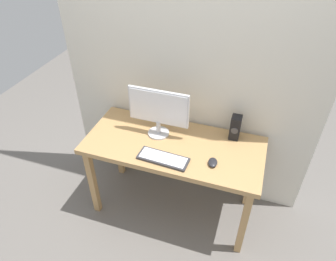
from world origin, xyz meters
name	(u,v)px	position (x,y,z in m)	size (l,w,h in m)	color
ground_plane	(173,205)	(0.00, 0.00, 0.00)	(6.00, 6.00, 0.00)	slate
wall_back	(190,37)	(0.00, 0.36, 1.50)	(2.15, 0.04, 3.00)	silver
desk	(173,152)	(0.00, 0.00, 0.68)	(1.41, 0.64, 0.77)	tan
monitor	(158,110)	(-0.16, 0.09, 0.99)	(0.49, 0.17, 0.40)	silver
keyboard_primary	(163,158)	(-0.02, -0.20, 0.78)	(0.39, 0.16, 0.02)	#333338
mouse	(213,162)	(0.34, -0.13, 0.78)	(0.07, 0.10, 0.03)	#232328
speaker_right	(235,127)	(0.44, 0.23, 0.87)	(0.08, 0.10, 0.20)	black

